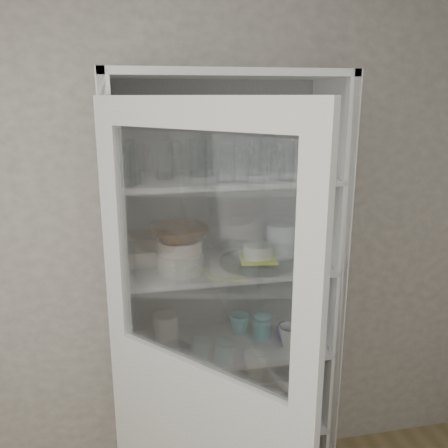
{
  "coord_description": "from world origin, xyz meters",
  "views": [
    {
      "loc": [
        -0.21,
        -0.73,
        2.0
      ],
      "look_at": [
        0.2,
        1.27,
        1.44
      ],
      "focal_mm": 38.0,
      "sensor_mm": 36.0,
      "label": 1
    }
  ],
  "objects_px": {
    "mug_teal": "(240,324)",
    "plate_stack_front": "(180,262)",
    "terracotta_bowl": "(180,233)",
    "tin_box": "(267,401)",
    "pantry_cabinet": "(221,320)",
    "cupboard_door": "(200,421)",
    "goblet_1": "(175,156)",
    "white_ramekin": "(258,251)",
    "teal_jar": "(262,326)",
    "white_canister": "(166,328)",
    "goblet_0": "(130,156)",
    "plate_stack_back": "(140,253)",
    "yellow_trivet": "(258,258)",
    "mug_blue": "(288,334)",
    "goblet_2": "(269,151)",
    "goblet_3": "(306,150)",
    "glass_platter": "(258,261)",
    "cream_dish": "(196,414)",
    "grey_bowl_stack": "(281,240)",
    "measuring_cups": "(175,349)",
    "mug_white": "(290,337)",
    "cream_bowl": "(180,247)"
  },
  "relations": [
    {
      "from": "teal_jar",
      "to": "white_ramekin",
      "type": "bearing_deg",
      "value": -131.19
    },
    {
      "from": "mug_teal",
      "to": "cream_bowl",
      "type": "bearing_deg",
      "value": -163.53
    },
    {
      "from": "cupboard_door",
      "to": "terracotta_bowl",
      "type": "xyz_separation_m",
      "value": [
        -0.01,
        0.49,
        0.56
      ]
    },
    {
      "from": "tin_box",
      "to": "grey_bowl_stack",
      "type": "bearing_deg",
      "value": 22.19
    },
    {
      "from": "terracotta_bowl",
      "to": "glass_platter",
      "type": "xyz_separation_m",
      "value": [
        0.36,
        0.03,
        -0.16
      ]
    },
    {
      "from": "goblet_0",
      "to": "goblet_3",
      "type": "xyz_separation_m",
      "value": [
        0.81,
        0.01,
        0.0
      ]
    },
    {
      "from": "grey_bowl_stack",
      "to": "tin_box",
      "type": "relative_size",
      "value": 0.79
    },
    {
      "from": "plate_stack_front",
      "to": "measuring_cups",
      "type": "xyz_separation_m",
      "value": [
        -0.03,
        0.01,
        -0.42
      ]
    },
    {
      "from": "goblet_2",
      "to": "goblet_3",
      "type": "xyz_separation_m",
      "value": [
        0.19,
        0.01,
        -0.0
      ]
    },
    {
      "from": "mug_blue",
      "to": "white_ramekin",
      "type": "bearing_deg",
      "value": -173.72
    },
    {
      "from": "cream_bowl",
      "to": "teal_jar",
      "type": "height_order",
      "value": "cream_bowl"
    },
    {
      "from": "goblet_1",
      "to": "teal_jar",
      "type": "height_order",
      "value": "goblet_1"
    },
    {
      "from": "measuring_cups",
      "to": "mug_teal",
      "type": "bearing_deg",
      "value": 21.56
    },
    {
      "from": "cream_dish",
      "to": "terracotta_bowl",
      "type": "bearing_deg",
      "value": -141.98
    },
    {
      "from": "pantry_cabinet",
      "to": "cupboard_door",
      "type": "relative_size",
      "value": 1.05
    },
    {
      "from": "pantry_cabinet",
      "to": "glass_platter",
      "type": "distance_m",
      "value": 0.38
    },
    {
      "from": "teal_jar",
      "to": "white_canister",
      "type": "xyz_separation_m",
      "value": [
        -0.46,
        0.04,
        0.02
      ]
    },
    {
      "from": "goblet_3",
      "to": "mug_white",
      "type": "bearing_deg",
      "value": -120.2
    },
    {
      "from": "white_ramekin",
      "to": "mug_white",
      "type": "bearing_deg",
      "value": -25.42
    },
    {
      "from": "plate_stack_back",
      "to": "glass_platter",
      "type": "bearing_deg",
      "value": -15.63
    },
    {
      "from": "cupboard_door",
      "to": "white_ramekin",
      "type": "relative_size",
      "value": 15.09
    },
    {
      "from": "yellow_trivet",
      "to": "measuring_cups",
      "type": "bearing_deg",
      "value": -176.89
    },
    {
      "from": "glass_platter",
      "to": "tin_box",
      "type": "distance_m",
      "value": 0.78
    },
    {
      "from": "goblet_2",
      "to": "plate_stack_front",
      "type": "bearing_deg",
      "value": -161.05
    },
    {
      "from": "terracotta_bowl",
      "to": "tin_box",
      "type": "height_order",
      "value": "terracotta_bowl"
    },
    {
      "from": "goblet_0",
      "to": "grey_bowl_stack",
      "type": "distance_m",
      "value": 0.79
    },
    {
      "from": "pantry_cabinet",
      "to": "tin_box",
      "type": "relative_size",
      "value": 10.31
    },
    {
      "from": "plate_stack_back",
      "to": "yellow_trivet",
      "type": "relative_size",
      "value": 1.34
    },
    {
      "from": "cream_bowl",
      "to": "terracotta_bowl",
      "type": "xyz_separation_m",
      "value": [
        0.0,
        0.0,
        0.06
      ]
    },
    {
      "from": "goblet_1",
      "to": "white_ramekin",
      "type": "distance_m",
      "value": 0.56
    },
    {
      "from": "mug_blue",
      "to": "white_canister",
      "type": "relative_size",
      "value": 0.78
    },
    {
      "from": "cupboard_door",
      "to": "plate_stack_front",
      "type": "relative_size",
      "value": 9.81
    },
    {
      "from": "pantry_cabinet",
      "to": "terracotta_bowl",
      "type": "height_order",
      "value": "pantry_cabinet"
    },
    {
      "from": "cupboard_door",
      "to": "plate_stack_front",
      "type": "xyz_separation_m",
      "value": [
        -0.01,
        0.49,
        0.43
      ]
    },
    {
      "from": "measuring_cups",
      "to": "white_ramekin",
      "type": "bearing_deg",
      "value": 3.11
    },
    {
      "from": "mug_teal",
      "to": "measuring_cups",
      "type": "relative_size",
      "value": 0.99
    },
    {
      "from": "goblet_3",
      "to": "cream_dish",
      "type": "relative_size",
      "value": 0.81
    },
    {
      "from": "goblet_2",
      "to": "mug_teal",
      "type": "height_order",
      "value": "goblet_2"
    },
    {
      "from": "goblet_0",
      "to": "goblet_2",
      "type": "bearing_deg",
      "value": -0.65
    },
    {
      "from": "pantry_cabinet",
      "to": "cupboard_door",
      "type": "bearing_deg",
      "value": -107.93
    },
    {
      "from": "plate_stack_front",
      "to": "tin_box",
      "type": "bearing_deg",
      "value": 10.68
    },
    {
      "from": "teal_jar",
      "to": "tin_box",
      "type": "bearing_deg",
      "value": 1.51
    },
    {
      "from": "cupboard_door",
      "to": "goblet_3",
      "type": "distance_m",
      "value": 1.25
    },
    {
      "from": "measuring_cups",
      "to": "white_canister",
      "type": "bearing_deg",
      "value": 105.14
    },
    {
      "from": "cream_dish",
      "to": "grey_bowl_stack",
      "type": "bearing_deg",
      "value": 7.4
    },
    {
      "from": "plate_stack_front",
      "to": "glass_platter",
      "type": "distance_m",
      "value": 0.36
    },
    {
      "from": "yellow_trivet",
      "to": "white_canister",
      "type": "distance_m",
      "value": 0.56
    },
    {
      "from": "white_canister",
      "to": "goblet_0",
      "type": "bearing_deg",
      "value": 165.06
    },
    {
      "from": "mug_teal",
      "to": "plate_stack_front",
      "type": "bearing_deg",
      "value": -163.53
    },
    {
      "from": "pantry_cabinet",
      "to": "glass_platter",
      "type": "height_order",
      "value": "pantry_cabinet"
    }
  ]
}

